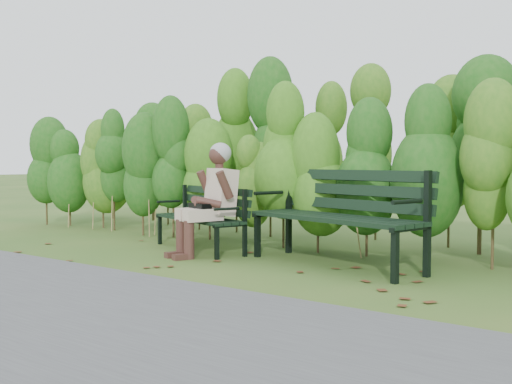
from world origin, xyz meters
The scene contains 7 objects.
ground centered at (0.00, 0.00, 0.00)m, with size 80.00×80.00×0.00m, color #30591D.
footpath centered at (0.00, -2.20, 0.01)m, with size 60.00×2.50×0.01m, color #474749.
hedge_band centered at (0.00, 1.86, 1.26)m, with size 11.04×1.67×2.42m.
leaf_litter centered at (-0.74, 0.02, 0.00)m, with size 5.80×2.19×0.01m.
bench_left centered at (-1.01, 0.66, 0.45)m, with size 1.61×0.98×0.77m.
bench_right centered at (0.86, 0.68, 0.59)m, with size 2.09×1.11×1.00m.
seated_woman centered at (-0.65, 0.36, 0.71)m, with size 0.62×0.86×1.29m.
Camera 1 is at (3.84, -4.81, 1.09)m, focal length 42.00 mm.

